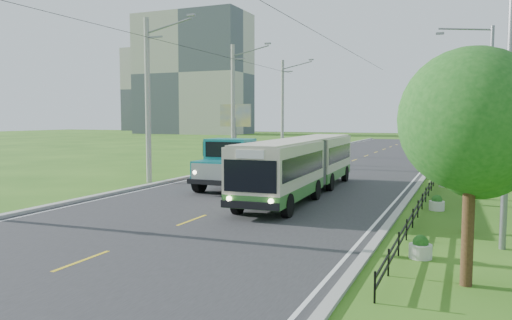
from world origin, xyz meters
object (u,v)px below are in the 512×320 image
Objects in this scene: pole_near at (148,99)px; pole_mid at (233,104)px; tree_front at (474,128)px; tree_third at (471,117)px; planter_mid at (445,182)px; streetlight_mid at (487,101)px; planter_front at (420,248)px; planter_far at (449,169)px; tree_fifth at (470,120)px; billboard_left at (235,119)px; dump_truck at (237,160)px; streetlight_far at (481,106)px; bus at (302,162)px; billboard_right at (512,97)px; tree_fourth at (470,125)px; planter_near at (437,204)px; tree_second at (472,131)px; pole_far at (283,107)px; tree_back at (470,122)px; streetlight_near at (503,86)px.

pole_mid is at bearing 90.00° from pole_near.
tree_front is 12.00m from tree_third.
planter_mid is (16.86, -7.00, -4.81)m from pole_mid.
tree_front is at bearing -35.36° from pole_near.
streetlight_mid reaches higher than planter_front.
planter_far is (-1.26, 13.86, -3.70)m from tree_third.
tree_fifth reaches higher than billboard_left.
dump_truck is (-12.09, -11.26, -2.25)m from tree_fifth.
pole_mid is 1.10× the size of streetlight_far.
dump_truck is (-4.15, 0.99, -0.10)m from bus.
tree_fourth is at bearing -112.64° from billboard_right.
tree_fourth is 13.34m from dump_truck.
planter_mid is at bearing 90.00° from planter_near.
billboard_right is (3.70, 22.00, 5.06)m from planter_front.
pole_near reaches higher than planter_mid.
streetlight_far is at bearing 11.23° from billboard_left.
planter_mid is 0.09× the size of billboard_right.
tree_second is 0.88× the size of tree_third.
pole_near is at bearing 178.22° from dump_truck.
planter_far is at bearing -33.12° from pole_far.
tree_fifth reaches higher than bus.
tree_third is 8.27m from bus.
tree_fifth is 14.76m from bus.
tree_fourth is at bearing -93.25° from streetlight_far.
tree_front is (18.12, -24.86, -1.37)m from pole_mid.
dump_truck reaches higher than planter_near.
planter_far is at bearing 37.63° from pole_near.
tree_back is at bearing 54.39° from dump_truck.
planter_far is at bearing 90.00° from planter_mid.
planter_near is 1.00× the size of planter_far.
pole_mid is 22.25m from tree_third.
billboard_left is at bearing 131.52° from tree_second.
tree_third is 1.09× the size of tree_back.
pole_near reaches higher than streetlight_mid.
billboard_left is at bearing -168.77° from streetlight_far.
planter_front is (-1.26, -28.14, -3.37)m from tree_back.
streetlight_mid is 16.78m from planter_front.
pole_near is 1.79× the size of tree_front.
streetlight_mid is 22.51m from billboard_left.
tree_fourth is 0.60× the size of streetlight_near.
planter_mid is 20.99m from billboard_left.
bus is (-7.94, 5.75, -1.81)m from tree_second.
streetlight_far is 13.54× the size of planter_front.
streetlight_near and streetlight_mid have the same top height.
pole_far is 38.03m from streetlight_near.
pole_far reaches higher than planter_mid.
streetlight_mid is 13.54× the size of planter_front.
bus is (-6.69, 9.89, 1.42)m from planter_front.
pole_near is at bearing -136.59° from tree_back.
tree_back is (-0.00, 30.00, -0.07)m from tree_front.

